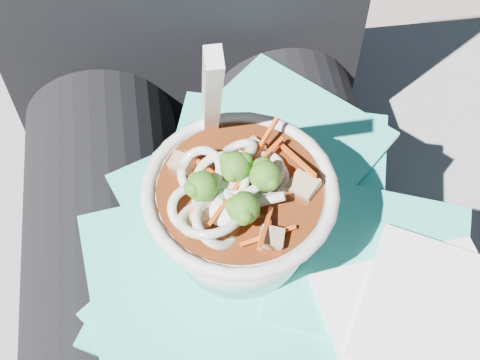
{
  "coord_description": "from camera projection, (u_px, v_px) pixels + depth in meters",
  "views": [
    {
      "loc": [
        -0.02,
        -0.22,
        1.07
      ],
      "look_at": [
        0.02,
        0.02,
        0.72
      ],
      "focal_mm": 50.0,
      "sensor_mm": 36.0,
      "label": 1
    }
  ],
  "objects": [
    {
      "name": "udon_bowl",
      "position": [
        239.0,
        208.0,
        0.46
      ],
      "size": [
        0.15,
        0.15,
        0.19
      ],
      "color": "silver",
      "rests_on": "plastic_bag"
    },
    {
      "name": "person_body",
      "position": [
        207.0,
        212.0,
        0.59
      ],
      "size": [
        0.34,
        0.94,
        1.01
      ],
      "color": "black",
      "rests_on": "ground"
    },
    {
      "name": "lap",
      "position": [
        222.0,
        318.0,
        0.56
      ],
      "size": [
        0.33,
        0.48,
        0.15
      ],
      "color": "black",
      "rests_on": "stone_ledge"
    },
    {
      "name": "plastic_bag",
      "position": [
        271.0,
        257.0,
        0.5
      ],
      "size": [
        0.31,
        0.36,
        0.02
      ],
      "color": "#32D3BE",
      "rests_on": "lap"
    },
    {
      "name": "napkins",
      "position": [
        431.0,
        327.0,
        0.46
      ],
      "size": [
        0.16,
        0.15,
        0.01
      ],
      "color": "white",
      "rests_on": "plastic_bag"
    },
    {
      "name": "stone_ledge",
      "position": [
        212.0,
        303.0,
        0.9
      ],
      "size": [
        1.01,
        0.52,
        0.47
      ],
      "primitive_type": "cube",
      "rotation": [
        0.0,
        0.0,
        -0.02
      ],
      "color": "gray",
      "rests_on": "ground"
    }
  ]
}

